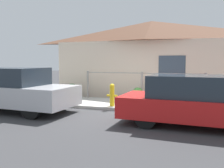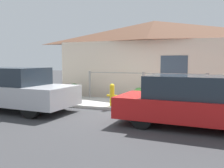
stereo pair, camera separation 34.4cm
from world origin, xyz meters
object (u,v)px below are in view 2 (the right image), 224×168
Objects in this scene: potted_plant_near_hydrant at (139,93)px; potted_plant_by_fence at (74,90)px; car_left at (14,89)px; car_right at (196,102)px; fire_hydrant at (112,94)px.

potted_plant_by_fence is (-2.97, -0.03, 0.03)m from potted_plant_near_hydrant.
car_left is 5.99m from car_right.
fire_hydrant is 2.78m from potted_plant_by_fence.
car_left is 4.67m from potted_plant_near_hydrant.
car_left is 1.02× the size of car_right.
car_left is 7.95× the size of potted_plant_near_hydrant.
fire_hydrant is 1.32× the size of potted_plant_by_fence.
car_right is at bearing 2.25° from car_left.
fire_hydrant is 1.57m from potted_plant_near_hydrant.
car_left is 5.38× the size of fire_hydrant.
potted_plant_by_fence is at bearing 149.11° from fire_hydrant.
car_left is at bearing -141.59° from potted_plant_near_hydrant.
potted_plant_by_fence reaches higher than potted_plant_near_hydrant.
potted_plant_by_fence is at bearing -179.50° from potted_plant_near_hydrant.
car_right reaches higher than potted_plant_by_fence.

